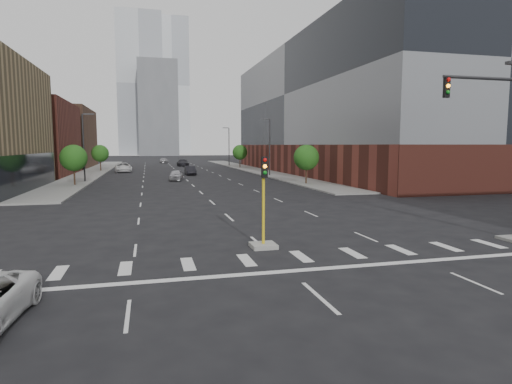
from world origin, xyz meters
name	(u,v)px	position (x,y,z in m)	size (l,w,h in m)	color
ground	(347,322)	(0.00, 0.00, 0.00)	(400.00, 400.00, 0.00)	black
sidewalk_left_far	(95,171)	(-15.00, 74.00, 0.07)	(5.00, 92.00, 0.15)	gray
sidewalk_right_far	(251,169)	(15.00, 74.00, 0.07)	(5.00, 92.00, 0.15)	gray
building_left_far_a	(4,138)	(-27.50, 66.00, 6.00)	(20.00, 22.00, 12.00)	brown
building_left_far_b	(42,138)	(-27.50, 92.00, 6.50)	(20.00, 24.00, 13.00)	brown
building_right_main	(349,111)	(29.50, 60.00, 11.00)	(24.00, 70.00, 22.00)	brown
tower_left	(140,86)	(-8.00, 220.00, 35.00)	(22.00, 22.00, 70.00)	#B2B7BC
tower_right	(172,87)	(10.00, 260.00, 40.00)	(20.00, 20.00, 80.00)	#B2B7BC
tower_mid	(158,109)	(0.00, 200.00, 22.00)	(18.00, 18.00, 44.00)	slate
median_traffic_signal	(264,228)	(0.00, 8.97, 0.97)	(1.20, 1.20, 4.40)	#999993
mast_arm_signal	(511,131)	(12.61, 7.50, 5.65)	(5.12, 0.90, 9.07)	#2D2D30
streetlight_right_a	(269,145)	(13.41, 55.00, 5.01)	(1.60, 0.22, 9.07)	#2D2D30
streetlight_right_b	(229,145)	(13.41, 90.00, 5.01)	(1.60, 0.22, 9.07)	#2D2D30
streetlight_left	(84,145)	(-13.41, 50.00, 5.01)	(1.60, 0.22, 9.07)	#2D2D30
tree_left_near	(74,158)	(-14.00, 45.00, 3.39)	(3.20, 3.20, 4.85)	#382619
tree_left_far	(100,153)	(-14.00, 75.00, 3.39)	(3.20, 3.20, 4.85)	#382619
tree_right_near	(306,157)	(14.00, 40.00, 3.39)	(3.20, 3.20, 4.85)	#382619
tree_right_far	(240,152)	(14.00, 80.00, 3.39)	(3.20, 3.20, 4.85)	#382619
car_near_left	(176,175)	(-1.50, 50.32, 0.75)	(1.77, 4.39, 1.49)	#B6B6BB
car_mid_right	(190,170)	(1.50, 61.00, 0.74)	(1.57, 4.50, 1.48)	black
car_far_left	(123,167)	(-9.72, 71.77, 0.85)	(2.83, 6.13, 1.70)	white
car_deep_right	(183,163)	(2.65, 91.45, 0.86)	(2.40, 5.89, 1.71)	#232228
car_distant	(164,160)	(-1.01, 111.00, 0.77)	(1.81, 4.50, 1.53)	#A5A5A9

